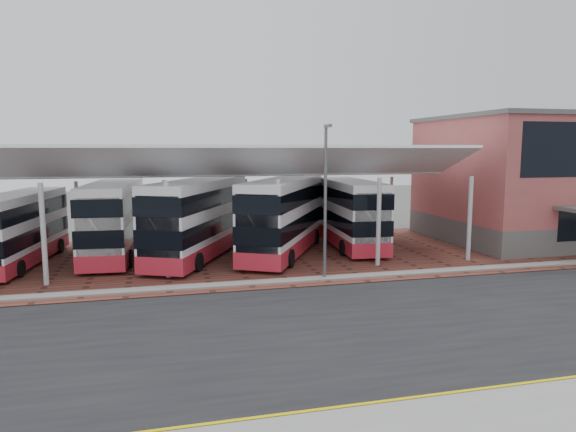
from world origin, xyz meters
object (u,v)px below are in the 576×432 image
bus_3 (199,219)px  bus_1 (20,229)px  bus_5 (347,213)px  bus_2 (114,219)px  terminal (557,178)px  bus_4 (284,217)px

bus_3 → bus_1: bearing=-157.1°
bus_1 → bus_5: bearing=10.7°
bus_2 → bus_5: bearing=3.1°
terminal → bus_2: size_ratio=1.59×
bus_1 → bus_4: bearing=4.8°
terminal → bus_5: bearing=176.3°
bus_2 → bus_5: bus_2 is taller
bus_2 → bus_4: 10.83m
terminal → bus_4: bearing=-177.8°
bus_1 → bus_5: (20.89, 1.12, 0.21)m
bus_1 → terminal: bearing=7.7°
bus_2 → terminal: bearing=1.5°
bus_3 → bus_4: bus_3 is taller
bus_2 → bus_3: bearing=-14.7°
terminal → bus_4: (-21.55, -0.84, -2.18)m
bus_1 → bus_3: 10.42m
terminal → bus_5: 16.69m
terminal → bus_2: terminal is taller
bus_3 → bus_4: 5.44m
terminal → bus_3: terminal is taller
terminal → bus_1: terminal is taller
bus_1 → bus_3: bus_3 is taller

